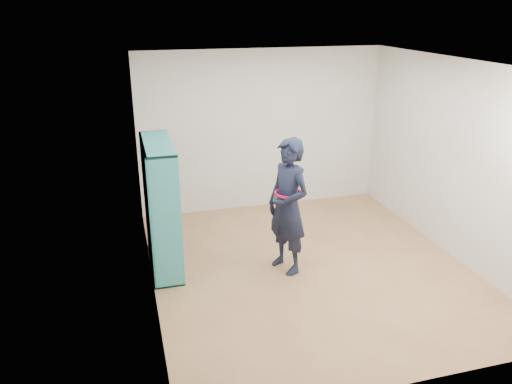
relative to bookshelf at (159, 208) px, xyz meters
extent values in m
plane|color=#966E44|center=(1.84, -0.59, -0.81)|extent=(4.50, 4.50, 0.00)
plane|color=white|center=(1.84, -0.59, 1.79)|extent=(4.50, 4.50, 0.00)
cube|color=silver|center=(-0.16, -0.59, 0.49)|extent=(0.02, 4.50, 2.60)
cube|color=silver|center=(3.84, -0.59, 0.49)|extent=(0.02, 4.50, 2.60)
cube|color=silver|center=(1.84, 1.66, 0.49)|extent=(4.00, 0.02, 2.60)
cube|color=silver|center=(1.84, -2.84, 0.49)|extent=(4.00, 0.02, 2.60)
cube|color=teal|center=(0.03, -0.60, 0.02)|extent=(0.36, 0.03, 1.66)
cube|color=teal|center=(0.03, 0.62, 0.02)|extent=(0.36, 0.03, 1.66)
cube|color=teal|center=(0.03, 0.01, -0.80)|extent=(0.36, 1.24, 0.03)
cube|color=teal|center=(0.03, 0.01, 0.83)|extent=(0.36, 1.24, 0.03)
cube|color=teal|center=(-0.14, 0.01, 0.02)|extent=(0.03, 1.24, 1.66)
cube|color=teal|center=(0.03, -0.19, 0.02)|extent=(0.34, 0.03, 1.61)
cube|color=teal|center=(0.03, 0.21, 0.02)|extent=(0.34, 0.03, 1.61)
cube|color=teal|center=(0.03, 0.01, -0.38)|extent=(0.34, 1.19, 0.03)
cube|color=teal|center=(0.03, 0.01, 0.02)|extent=(0.34, 1.19, 0.03)
cube|color=teal|center=(0.03, 0.01, 0.42)|extent=(0.34, 1.19, 0.03)
cube|color=beige|center=(0.05, -0.40, -0.74)|extent=(0.23, 0.15, 0.06)
cube|color=black|center=(0.06, -0.45, -0.23)|extent=(0.19, 0.17, 0.29)
cube|color=maroon|center=(0.06, -0.45, 0.18)|extent=(0.19, 0.17, 0.30)
cube|color=silver|center=(0.05, -0.40, 0.46)|extent=(0.23, 0.15, 0.06)
cube|color=navy|center=(0.06, -0.05, -0.65)|extent=(0.19, 0.17, 0.25)
cube|color=brown|center=(0.06, -0.05, -0.24)|extent=(0.19, 0.17, 0.26)
cube|color=#BFB28C|center=(0.05, 0.00, 0.06)|extent=(0.23, 0.15, 0.06)
cube|color=#26594C|center=(0.06, -0.05, 0.59)|extent=(0.19, 0.17, 0.31)
cube|color=beige|center=(0.06, 0.34, -0.62)|extent=(0.19, 0.17, 0.30)
cube|color=black|center=(0.05, 0.40, -0.33)|extent=(0.23, 0.15, 0.09)
cube|color=maroon|center=(0.06, 0.34, 0.16)|extent=(0.19, 0.17, 0.25)
cube|color=silver|center=(0.06, 0.34, 0.57)|extent=(0.19, 0.17, 0.26)
imported|color=black|center=(1.54, -0.54, 0.06)|extent=(0.63, 0.75, 1.74)
torus|color=#A20C3F|center=(1.54, -0.54, 0.24)|extent=(0.47, 0.47, 0.04)
cube|color=silver|center=(1.38, -0.52, 0.18)|extent=(0.05, 0.09, 0.13)
cube|color=black|center=(1.38, -0.52, 0.18)|extent=(0.05, 0.09, 0.12)
camera|label=1|loc=(-0.37, -5.95, 2.42)|focal=35.00mm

